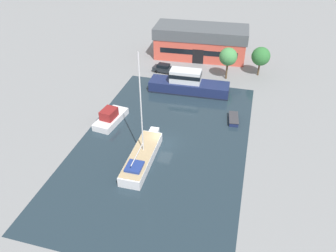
{
  "coord_description": "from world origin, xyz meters",
  "views": [
    {
      "loc": [
        10.11,
        -34.63,
        27.74
      ],
      "look_at": [
        0.0,
        2.85,
        1.0
      ],
      "focal_mm": 35.0,
      "sensor_mm": 36.0,
      "label": 1
    }
  ],
  "objects_px": {
    "sailboat_moored": "(142,156)",
    "small_dinghy": "(234,119)",
    "quay_tree_by_water": "(261,56)",
    "motor_cruiser": "(188,84)",
    "quay_tree_near_building": "(228,57)",
    "warehouse_building": "(201,42)",
    "parked_car": "(164,68)",
    "cabin_boat": "(110,118)"
  },
  "relations": [
    {
      "from": "quay_tree_near_building",
      "to": "cabin_boat",
      "type": "height_order",
      "value": "quay_tree_near_building"
    },
    {
      "from": "small_dinghy",
      "to": "sailboat_moored",
      "type": "bearing_deg",
      "value": 42.61
    },
    {
      "from": "quay_tree_near_building",
      "to": "parked_car",
      "type": "xyz_separation_m",
      "value": [
        -12.05,
        -0.4,
        -3.53
      ]
    },
    {
      "from": "sailboat_moored",
      "to": "cabin_boat",
      "type": "bearing_deg",
      "value": 135.2
    },
    {
      "from": "sailboat_moored",
      "to": "small_dinghy",
      "type": "relative_size",
      "value": 3.96
    },
    {
      "from": "quay_tree_by_water",
      "to": "cabin_boat",
      "type": "distance_m",
      "value": 30.9
    },
    {
      "from": "warehouse_building",
      "to": "motor_cruiser",
      "type": "xyz_separation_m",
      "value": [
        0.84,
        -16.19,
        -1.83
      ]
    },
    {
      "from": "sailboat_moored",
      "to": "small_dinghy",
      "type": "bearing_deg",
      "value": 49.33
    },
    {
      "from": "warehouse_building",
      "to": "quay_tree_near_building",
      "type": "height_order",
      "value": "warehouse_building"
    },
    {
      "from": "quay_tree_near_building",
      "to": "small_dinghy",
      "type": "distance_m",
      "value": 15.13
    },
    {
      "from": "small_dinghy",
      "to": "motor_cruiser",
      "type": "bearing_deg",
      "value": -47.73
    },
    {
      "from": "parked_car",
      "to": "cabin_boat",
      "type": "xyz_separation_m",
      "value": [
        -3.06,
        -19.09,
        0.01
      ]
    },
    {
      "from": "quay_tree_near_building",
      "to": "motor_cruiser",
      "type": "xyz_separation_m",
      "value": [
        -5.88,
        -6.94,
        -2.89
      ]
    },
    {
      "from": "warehouse_building",
      "to": "sailboat_moored",
      "type": "distance_m",
      "value": 36.13
    },
    {
      "from": "quay_tree_by_water",
      "to": "sailboat_moored",
      "type": "height_order",
      "value": "sailboat_moored"
    },
    {
      "from": "quay_tree_by_water",
      "to": "motor_cruiser",
      "type": "height_order",
      "value": "quay_tree_by_water"
    },
    {
      "from": "cabin_boat",
      "to": "parked_car",
      "type": "bearing_deg",
      "value": 87.94
    },
    {
      "from": "quay_tree_near_building",
      "to": "small_dinghy",
      "type": "height_order",
      "value": "quay_tree_near_building"
    },
    {
      "from": "motor_cruiser",
      "to": "cabin_boat",
      "type": "xyz_separation_m",
      "value": [
        -9.23,
        -12.56,
        -0.63
      ]
    },
    {
      "from": "parked_car",
      "to": "small_dinghy",
      "type": "distance_m",
      "value": 20.37
    },
    {
      "from": "quay_tree_near_building",
      "to": "motor_cruiser",
      "type": "height_order",
      "value": "quay_tree_near_building"
    },
    {
      "from": "quay_tree_near_building",
      "to": "cabin_boat",
      "type": "xyz_separation_m",
      "value": [
        -15.11,
        -19.5,
        -3.52
      ]
    },
    {
      "from": "warehouse_building",
      "to": "small_dinghy",
      "type": "distance_m",
      "value": 25.6
    },
    {
      "from": "quay_tree_by_water",
      "to": "motor_cruiser",
      "type": "relative_size",
      "value": 0.4
    },
    {
      "from": "quay_tree_near_building",
      "to": "cabin_boat",
      "type": "bearing_deg",
      "value": -127.77
    },
    {
      "from": "small_dinghy",
      "to": "cabin_boat",
      "type": "height_order",
      "value": "cabin_boat"
    },
    {
      "from": "motor_cruiser",
      "to": "quay_tree_by_water",
      "type": "bearing_deg",
      "value": -51.39
    },
    {
      "from": "quay_tree_by_water",
      "to": "small_dinghy",
      "type": "xyz_separation_m",
      "value": [
        -2.93,
        -17.4,
        -3.46
      ]
    },
    {
      "from": "warehouse_building",
      "to": "parked_car",
      "type": "xyz_separation_m",
      "value": [
        -5.32,
        -9.66,
        -2.46
      ]
    },
    {
      "from": "parked_car",
      "to": "small_dinghy",
      "type": "bearing_deg",
      "value": 53.04
    },
    {
      "from": "quay_tree_near_building",
      "to": "quay_tree_by_water",
      "type": "xyz_separation_m",
      "value": [
        5.77,
        3.09,
        -0.54
      ]
    },
    {
      "from": "quay_tree_near_building",
      "to": "sailboat_moored",
      "type": "distance_m",
      "value": 28.05
    },
    {
      "from": "quay_tree_near_building",
      "to": "sailboat_moored",
      "type": "xyz_separation_m",
      "value": [
        -7.58,
        -26.77,
        -3.57
      ]
    },
    {
      "from": "quay_tree_by_water",
      "to": "cabin_boat",
      "type": "xyz_separation_m",
      "value": [
        -20.88,
        -22.59,
        -2.98
      ]
    },
    {
      "from": "sailboat_moored",
      "to": "motor_cruiser",
      "type": "xyz_separation_m",
      "value": [
        1.69,
        19.84,
        0.68
      ]
    },
    {
      "from": "quay_tree_near_building",
      "to": "motor_cruiser",
      "type": "distance_m",
      "value": 9.54
    },
    {
      "from": "warehouse_building",
      "to": "cabin_boat",
      "type": "distance_m",
      "value": 30.06
    },
    {
      "from": "quay_tree_by_water",
      "to": "parked_car",
      "type": "bearing_deg",
      "value": -168.91
    },
    {
      "from": "warehouse_building",
      "to": "quay_tree_by_water",
      "type": "xyz_separation_m",
      "value": [
        12.49,
        -6.17,
        0.53
      ]
    },
    {
      "from": "quay_tree_by_water",
      "to": "parked_car",
      "type": "distance_m",
      "value": 18.4
    },
    {
      "from": "quay_tree_by_water",
      "to": "cabin_boat",
      "type": "relative_size",
      "value": 0.84
    },
    {
      "from": "warehouse_building",
      "to": "cabin_boat",
      "type": "height_order",
      "value": "warehouse_building"
    }
  ]
}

